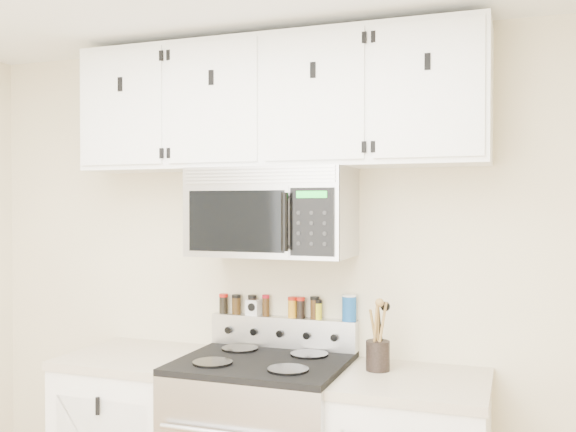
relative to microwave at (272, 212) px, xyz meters
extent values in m
cube|color=#C4B693|center=(0.00, 0.19, -0.38)|extent=(3.50, 0.01, 2.50)
cube|color=black|center=(0.00, -0.13, -0.69)|extent=(0.76, 0.65, 0.03)
cube|color=#B7B7BA|center=(0.00, 0.16, -0.60)|extent=(0.76, 0.08, 0.15)
cylinder|color=black|center=(-0.18, -0.28, -0.67)|extent=(0.18, 0.18, 0.01)
cylinder|color=black|center=(0.18, -0.28, -0.67)|extent=(0.18, 0.18, 0.01)
cylinder|color=black|center=(-0.18, 0.02, -0.67)|extent=(0.18, 0.18, 0.01)
cylinder|color=black|center=(0.18, 0.02, -0.67)|extent=(0.18, 0.18, 0.01)
cube|color=#B4A98A|center=(-0.69, -0.10, -0.73)|extent=(0.64, 0.62, 0.04)
cube|color=#B4A98A|center=(0.69, -0.10, -0.73)|extent=(0.64, 0.62, 0.04)
cube|color=#9E9EA3|center=(0.00, 0.01, 0.00)|extent=(0.76, 0.38, 0.42)
cube|color=#B7B7BA|center=(0.00, -0.19, 0.17)|extent=(0.73, 0.01, 0.08)
cube|color=black|center=(-0.10, -0.19, -0.04)|extent=(0.47, 0.01, 0.28)
cube|color=black|center=(0.26, -0.19, -0.04)|extent=(0.20, 0.01, 0.30)
cylinder|color=black|center=(0.15, -0.23, -0.04)|extent=(0.03, 0.03, 0.26)
cube|color=white|center=(0.00, 0.03, 0.52)|extent=(2.00, 0.33, 0.62)
cube|color=white|center=(-0.75, -0.14, 0.52)|extent=(0.46, 0.01, 0.57)
cube|color=black|center=(-0.75, -0.15, 0.63)|extent=(0.02, 0.01, 0.07)
cube|color=white|center=(-0.25, -0.14, 0.52)|extent=(0.46, 0.01, 0.57)
cube|color=black|center=(-0.25, -0.15, 0.63)|extent=(0.03, 0.01, 0.07)
cube|color=white|center=(0.25, -0.14, 0.52)|extent=(0.46, 0.01, 0.57)
cube|color=black|center=(0.25, -0.15, 0.63)|extent=(0.03, 0.01, 0.07)
cube|color=white|center=(0.75, -0.14, 0.52)|extent=(0.46, 0.01, 0.57)
cube|color=black|center=(0.75, -0.15, 0.63)|extent=(0.02, 0.01, 0.07)
cylinder|color=black|center=(0.52, -0.03, -0.64)|extent=(0.11, 0.11, 0.13)
cylinder|color=olive|center=(0.52, -0.03, -0.54)|extent=(0.01, 0.01, 0.25)
cylinder|color=olive|center=(0.54, -0.04, -0.53)|extent=(0.01, 0.01, 0.27)
cylinder|color=olive|center=(0.50, -0.02, -0.55)|extent=(0.01, 0.01, 0.23)
cylinder|color=black|center=(0.53, -0.01, -0.55)|extent=(0.01, 0.01, 0.24)
cylinder|color=olive|center=(0.51, -0.05, -0.54)|extent=(0.01, 0.01, 0.26)
cube|color=silver|center=(-0.16, 0.16, -0.49)|extent=(0.07, 0.06, 0.08)
cylinder|color=#154E96|center=(0.34, 0.16, -0.47)|extent=(0.07, 0.07, 0.12)
cylinder|color=white|center=(0.34, 0.16, -0.41)|extent=(0.07, 0.07, 0.01)
cylinder|color=black|center=(-0.33, 0.16, -0.49)|extent=(0.04, 0.04, 0.08)
cylinder|color=#B2150D|center=(-0.33, 0.16, -0.44)|extent=(0.05, 0.05, 0.02)
cylinder|color=#38240D|center=(-0.26, 0.16, -0.49)|extent=(0.05, 0.05, 0.08)
cylinder|color=black|center=(-0.26, 0.16, -0.44)|extent=(0.05, 0.05, 0.02)
cylinder|color=black|center=(-0.17, 0.16, -0.49)|extent=(0.04, 0.04, 0.09)
cylinder|color=black|center=(-0.17, 0.16, -0.44)|extent=(0.04, 0.04, 0.02)
cylinder|color=#39230D|center=(-0.10, 0.16, -0.48)|extent=(0.04, 0.04, 0.09)
cylinder|color=maroon|center=(-0.10, 0.16, -0.43)|extent=(0.04, 0.04, 0.02)
cylinder|color=orange|center=(0.05, 0.16, -0.49)|extent=(0.04, 0.04, 0.09)
cylinder|color=#A1190C|center=(0.05, 0.16, -0.43)|extent=(0.05, 0.05, 0.02)
cylinder|color=black|center=(0.09, 0.16, -0.49)|extent=(0.04, 0.04, 0.09)
cylinder|color=#B3180D|center=(0.09, 0.16, -0.43)|extent=(0.04, 0.04, 0.02)
cylinder|color=#3D240E|center=(0.16, 0.16, -0.48)|extent=(0.04, 0.04, 0.10)
cylinder|color=black|center=(0.16, 0.16, -0.43)|extent=(0.05, 0.05, 0.02)
cylinder|color=gold|center=(0.18, 0.16, -0.49)|extent=(0.04, 0.04, 0.08)
cylinder|color=black|center=(0.18, 0.16, -0.44)|extent=(0.04, 0.04, 0.02)
camera|label=1|loc=(1.10, -2.86, 0.03)|focal=40.00mm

